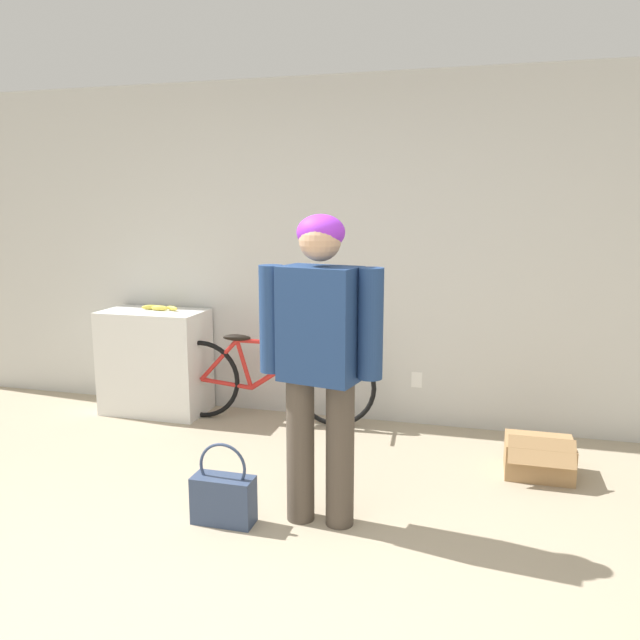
# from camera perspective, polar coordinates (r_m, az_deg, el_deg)

# --- Properties ---
(ground_plane) EXTENTS (14.00, 14.00, 0.00)m
(ground_plane) POSITION_cam_1_polar(r_m,az_deg,el_deg) (2.79, -10.88, -26.18)
(ground_plane) COLOR tan
(wall_back) EXTENTS (8.00, 0.07, 2.60)m
(wall_back) POSITION_cam_1_polar(r_m,az_deg,el_deg) (4.78, 2.60, 6.12)
(wall_back) COLOR silver
(wall_back) RESTS_ON ground_plane
(side_shelf) EXTENTS (0.82, 0.46, 0.83)m
(side_shelf) POSITION_cam_1_polar(r_m,az_deg,el_deg) (5.22, -14.82, -3.69)
(side_shelf) COLOR white
(side_shelf) RESTS_ON ground_plane
(person) EXTENTS (0.64, 0.31, 1.62)m
(person) POSITION_cam_1_polar(r_m,az_deg,el_deg) (3.16, 0.01, -2.48)
(person) COLOR #4C4238
(person) RESTS_ON ground_plane
(bicycle) EXTENTS (1.69, 0.46, 0.70)m
(bicycle) POSITION_cam_1_polar(r_m,az_deg,el_deg) (4.84, -4.91, -5.40)
(bicycle) COLOR black
(bicycle) RESTS_ON ground_plane
(banana) EXTENTS (0.33, 0.09, 0.04)m
(banana) POSITION_cam_1_polar(r_m,az_deg,el_deg) (5.13, -14.43, 1.09)
(banana) COLOR #EAD64C
(banana) RESTS_ON side_shelf
(handbag) EXTENTS (0.33, 0.14, 0.44)m
(handbag) POSITION_cam_1_polar(r_m,az_deg,el_deg) (3.45, -8.82, -15.71)
(handbag) COLOR #334260
(handbag) RESTS_ON ground_plane
(cardboard_box) EXTENTS (0.41, 0.39, 0.29)m
(cardboard_box) POSITION_cam_1_polar(r_m,az_deg,el_deg) (4.20, 19.37, -11.75)
(cardboard_box) COLOR #A87F51
(cardboard_box) RESTS_ON ground_plane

